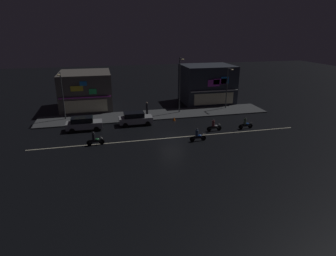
{
  "coord_description": "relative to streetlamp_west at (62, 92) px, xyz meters",
  "views": [
    {
      "loc": [
        -7.4,
        -29.35,
        11.83
      ],
      "look_at": [
        -0.22,
        1.04,
        0.86
      ],
      "focal_mm": 30.23,
      "sensor_mm": 36.0,
      "label": 1
    }
  ],
  "objects": [
    {
      "name": "motorcycle_lead",
      "position": [
        15.13,
        -11.36,
        -3.32
      ],
      "size": [
        1.9,
        0.6,
        1.52
      ],
      "rotation": [
        0.0,
        0.0,
        3.21
      ],
      "color": "black",
      "rests_on": "ground"
    },
    {
      "name": "streetlamp_east",
      "position": [
        23.82,
        0.26,
        -0.06
      ],
      "size": [
        0.44,
        1.64,
        6.26
      ],
      "color": "#47494C",
      "rests_on": "sidewalk_far"
    },
    {
      "name": "motorcycle_opposite_lane",
      "position": [
        4.03,
        -9.92,
        -3.32
      ],
      "size": [
        1.9,
        0.6,
        1.52
      ],
      "rotation": [
        0.0,
        0.0,
        3.25
      ],
      "color": "black",
      "rests_on": "ground"
    },
    {
      "name": "ground_plane",
      "position": [
        12.6,
        -9.77,
        -3.95
      ],
      "size": [
        140.0,
        140.0,
        0.0
      ],
      "primitive_type": "plane",
      "color": "black"
    },
    {
      "name": "motorcycle_following",
      "position": [
        18.15,
        -8.69,
        -3.32
      ],
      "size": [
        1.9,
        0.6,
        1.52
      ],
      "rotation": [
        0.0,
        0.0,
        0.01
      ],
      "color": "black",
      "rests_on": "ground"
    },
    {
      "name": "streetlamp_mid",
      "position": [
        16.13,
        -0.3,
        0.82
      ],
      "size": [
        0.44,
        1.64,
        7.95
      ],
      "color": "#47494C",
      "rests_on": "sidewalk_far"
    },
    {
      "name": "storefront_center_block",
      "position": [
        22.45,
        5.37,
        -0.86
      ],
      "size": [
        8.26,
        6.89,
        6.19
      ],
      "color": "#2D333D",
      "rests_on": "ground"
    },
    {
      "name": "storefront_left_block",
      "position": [
        2.75,
        6.13,
        -1.15
      ],
      "size": [
        7.6,
        8.4,
        5.61
      ],
      "color": "#56514C",
      "rests_on": "ground"
    },
    {
      "name": "pedestrian_on_sidewalk",
      "position": [
        11.19,
        -0.8,
        -2.88
      ],
      "size": [
        0.32,
        0.32,
        1.98
      ],
      "rotation": [
        0.0,
        0.0,
        0.59
      ],
      "color": "#232328",
      "rests_on": "sidewalk_far"
    },
    {
      "name": "parked_car_trailing",
      "position": [
        2.69,
        -4.72,
        -3.08
      ],
      "size": [
        4.3,
        1.98,
        1.67
      ],
      "color": "#9EA0A5",
      "rests_on": "ground"
    },
    {
      "name": "lane_divider_stripe",
      "position": [
        12.6,
        -9.77,
        -3.95
      ],
      "size": [
        31.19,
        0.16,
        0.01
      ],
      "primitive_type": "cube",
      "color": "beige",
      "rests_on": "ground"
    },
    {
      "name": "parked_car_near_kerb",
      "position": [
        9.1,
        -4.1,
        -3.08
      ],
      "size": [
        4.3,
        1.98,
        1.67
      ],
      "rotation": [
        0.0,
        0.0,
        3.14
      ],
      "color": "#9EA0A5",
      "rests_on": "ground"
    },
    {
      "name": "traffic_cone",
      "position": [
        14.45,
        -3.6,
        -3.68
      ],
      "size": [
        0.36,
        0.36,
        0.55
      ],
      "primitive_type": "cone",
      "color": "orange",
      "rests_on": "ground"
    },
    {
      "name": "streetlamp_west",
      "position": [
        0.0,
        0.0,
        0.0
      ],
      "size": [
        0.44,
        1.64,
        6.38
      ],
      "color": "#47494C",
      "rests_on": "sidewalk_far"
    },
    {
      "name": "sidewalk_far",
      "position": [
        12.6,
        -0.46,
        -3.88
      ],
      "size": [
        32.83,
        4.95,
        0.14
      ],
      "primitive_type": "cube",
      "color": "#424447",
      "rests_on": "ground"
    },
    {
      "name": "motorcycle_trailing_far",
      "position": [
        22.31,
        -8.8,
        -3.32
      ],
      "size": [
        1.9,
        0.6,
        1.52
      ],
      "rotation": [
        0.0,
        0.0,
        -0.1
      ],
      "color": "black",
      "rests_on": "ground"
    }
  ]
}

